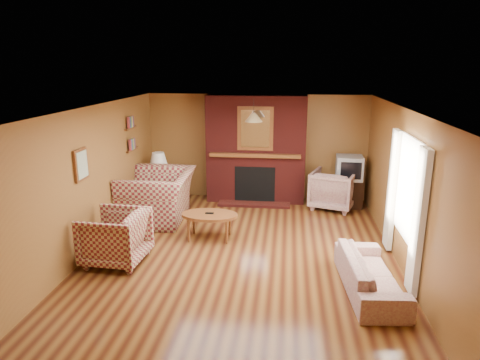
# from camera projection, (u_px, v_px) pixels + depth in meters

# --- Properties ---
(floor) EXTENTS (6.50, 6.50, 0.00)m
(floor) POSITION_uv_depth(u_px,v_px,m) (241.00, 256.00, 7.05)
(floor) COLOR #411C0D
(floor) RESTS_ON ground
(ceiling) EXTENTS (6.50, 6.50, 0.00)m
(ceiling) POSITION_uv_depth(u_px,v_px,m) (241.00, 109.00, 6.41)
(ceiling) COLOR white
(ceiling) RESTS_ON wall_back
(wall_back) EXTENTS (6.50, 0.00, 6.50)m
(wall_back) POSITION_uv_depth(u_px,v_px,m) (257.00, 147.00, 9.84)
(wall_back) COLOR brown
(wall_back) RESTS_ON floor
(wall_front) EXTENTS (6.50, 0.00, 6.50)m
(wall_front) POSITION_uv_depth(u_px,v_px,m) (199.00, 292.00, 3.61)
(wall_front) COLOR brown
(wall_front) RESTS_ON floor
(wall_left) EXTENTS (0.00, 6.50, 6.50)m
(wall_left) POSITION_uv_depth(u_px,v_px,m) (90.00, 181.00, 7.00)
(wall_left) COLOR brown
(wall_left) RESTS_ON floor
(wall_right) EXTENTS (0.00, 6.50, 6.50)m
(wall_right) POSITION_uv_depth(u_px,v_px,m) (405.00, 191.00, 6.46)
(wall_right) COLOR brown
(wall_right) RESTS_ON floor
(fireplace) EXTENTS (2.20, 0.82, 2.40)m
(fireplace) POSITION_uv_depth(u_px,v_px,m) (256.00, 150.00, 9.59)
(fireplace) COLOR #4E1311
(fireplace) RESTS_ON floor
(window_right) EXTENTS (0.10, 1.85, 2.00)m
(window_right) POSITION_uv_depth(u_px,v_px,m) (405.00, 200.00, 6.29)
(window_right) COLOR beige
(window_right) RESTS_ON wall_right
(bookshelf) EXTENTS (0.09, 0.55, 0.71)m
(bookshelf) POSITION_uv_depth(u_px,v_px,m) (132.00, 134.00, 8.69)
(bookshelf) COLOR brown
(bookshelf) RESTS_ON wall_left
(botanical_print) EXTENTS (0.05, 0.40, 0.50)m
(botanical_print) POSITION_uv_depth(u_px,v_px,m) (81.00, 165.00, 6.62)
(botanical_print) COLOR brown
(botanical_print) RESTS_ON wall_left
(pendant_light) EXTENTS (0.36, 0.36, 0.48)m
(pendant_light) POSITION_uv_depth(u_px,v_px,m) (254.00, 117.00, 8.72)
(pendant_light) COLOR black
(pendant_light) RESTS_ON ceiling
(plaid_loveseat) EXTENTS (1.38, 1.57, 0.99)m
(plaid_loveseat) POSITION_uv_depth(u_px,v_px,m) (158.00, 196.00, 8.57)
(plaid_loveseat) COLOR maroon
(plaid_loveseat) RESTS_ON floor
(plaid_armchair) EXTENTS (0.98, 0.96, 0.84)m
(plaid_armchair) POSITION_uv_depth(u_px,v_px,m) (115.00, 237.00, 6.73)
(plaid_armchair) COLOR maroon
(plaid_armchair) RESTS_ON floor
(floral_sofa) EXTENTS (0.81, 1.77, 0.50)m
(floral_sofa) POSITION_uv_depth(u_px,v_px,m) (370.00, 274.00, 5.92)
(floral_sofa) COLOR #BDB793
(floral_sofa) RESTS_ON floor
(floral_armchair) EXTENTS (1.14, 1.15, 0.84)m
(floral_armchair) POSITION_uv_depth(u_px,v_px,m) (333.00, 189.00, 9.28)
(floral_armchair) COLOR #BDB793
(floral_armchair) RESTS_ON floor
(coffee_table) EXTENTS (1.01, 0.63, 0.49)m
(coffee_table) POSITION_uv_depth(u_px,v_px,m) (210.00, 216.00, 7.63)
(coffee_table) COLOR brown
(coffee_table) RESTS_ON floor
(side_table) EXTENTS (0.45, 0.45, 0.55)m
(side_table) POSITION_uv_depth(u_px,v_px,m) (160.00, 193.00, 9.55)
(side_table) COLOR brown
(side_table) RESTS_ON floor
(table_lamp) EXTENTS (0.39, 0.39, 0.64)m
(table_lamp) POSITION_uv_depth(u_px,v_px,m) (159.00, 165.00, 9.39)
(table_lamp) COLOR silver
(table_lamp) RESTS_ON side_table
(tv_stand) EXTENTS (0.61, 0.57, 0.62)m
(tv_stand) POSITION_uv_depth(u_px,v_px,m) (347.00, 193.00, 9.42)
(tv_stand) COLOR black
(tv_stand) RESTS_ON floor
(crt_tv) EXTENTS (0.58, 0.58, 0.51)m
(crt_tv) POSITION_uv_depth(u_px,v_px,m) (349.00, 168.00, 9.27)
(crt_tv) COLOR #A1A4A9
(crt_tv) RESTS_ON tv_stand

